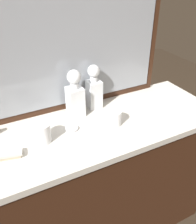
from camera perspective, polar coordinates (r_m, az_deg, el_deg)
The scene contains 9 objects.
ground_plane at distance 1.95m, azimuth 0.00°, elevation -24.20°, with size 6.00×6.00×0.00m, color #2D2319.
dresser at distance 1.61m, azimuth 0.00°, elevation -15.59°, with size 1.40×0.52×0.86m.
dresser_mirror at distance 1.37m, azimuth -4.83°, elevation 14.47°, with size 1.04×0.03×0.70m.
crystal_decanter_far_left at distance 1.36m, azimuth -5.23°, elevation 3.22°, with size 0.08×0.08×0.27m.
crystal_decanter_far_right at distance 1.44m, azimuth -0.95°, elevation 4.85°, with size 0.08×0.08×0.26m.
crystal_tumbler_far_left at distance 1.31m, azimuth 3.70°, elevation -1.41°, with size 0.08×0.08×0.08m.
crystal_tumbler_far_right at distance 1.22m, azimuth -12.64°, elevation -4.75°, with size 0.08×0.08×0.10m.
silver_brush_center at distance 1.19m, azimuth -20.54°, elevation -9.22°, with size 0.16×0.08×0.02m.
porcelain_dish at distance 1.30m, azimuth -6.01°, elevation -3.72°, with size 0.07×0.07×0.01m.
Camera 1 is at (-0.50, -0.97, 1.62)m, focal length 40.08 mm.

